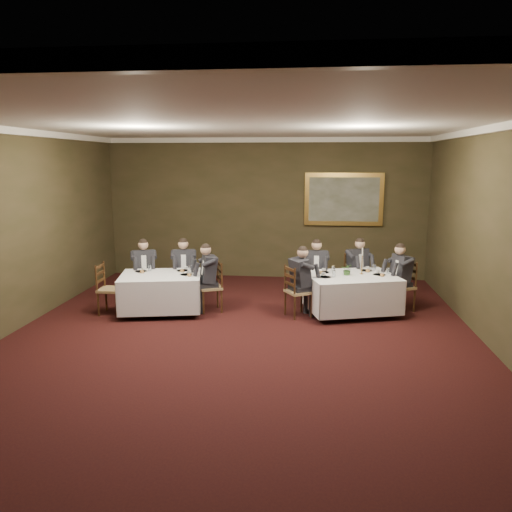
% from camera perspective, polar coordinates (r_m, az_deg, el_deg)
% --- Properties ---
extents(ground, '(10.00, 10.00, 0.00)m').
position_cam_1_polar(ground, '(8.13, -2.10, -10.39)').
color(ground, black).
rests_on(ground, ground).
extents(ceiling, '(8.00, 10.00, 0.10)m').
position_cam_1_polar(ceiling, '(7.60, -2.29, 15.03)').
color(ceiling, silver).
rests_on(ceiling, back_wall).
extents(back_wall, '(8.00, 0.10, 3.50)m').
position_cam_1_polar(back_wall, '(12.60, 1.08, 5.42)').
color(back_wall, '#322F19').
rests_on(back_wall, ground).
extents(front_wall, '(8.00, 0.10, 3.50)m').
position_cam_1_polar(front_wall, '(2.98, -16.50, -13.31)').
color(front_wall, '#322F19').
rests_on(front_wall, ground).
extents(right_wall, '(0.10, 10.00, 3.50)m').
position_cam_1_polar(right_wall, '(8.13, 26.96, 1.21)').
color(right_wall, '#322F19').
rests_on(right_wall, ground).
extents(crown_molding, '(8.00, 10.00, 0.12)m').
position_cam_1_polar(crown_molding, '(7.59, -2.28, 14.58)').
color(crown_molding, white).
rests_on(crown_molding, back_wall).
extents(table_main, '(1.98, 1.71, 0.67)m').
position_cam_1_polar(table_main, '(9.90, 10.79, -3.94)').
color(table_main, black).
rests_on(table_main, ground).
extents(table_second, '(1.76, 1.47, 0.67)m').
position_cam_1_polar(table_second, '(9.96, -10.80, -3.85)').
color(table_second, black).
rests_on(table_second, ground).
extents(chair_main_backleft, '(0.46, 0.44, 1.00)m').
position_cam_1_polar(chair_main_backleft, '(10.59, 6.80, -3.78)').
color(chair_main_backleft, olive).
rests_on(chair_main_backleft, ground).
extents(diner_main_backleft, '(0.43, 0.50, 1.35)m').
position_cam_1_polar(diner_main_backleft, '(10.52, 6.83, -2.59)').
color(diner_main_backleft, black).
rests_on(diner_main_backleft, chair_main_backleft).
extents(chair_main_backright, '(0.58, 0.57, 1.00)m').
position_cam_1_polar(chair_main_backright, '(10.88, 11.35, -3.51)').
color(chair_main_backright, olive).
rests_on(chair_main_backright, ground).
extents(diner_main_backright, '(0.57, 0.61, 1.35)m').
position_cam_1_polar(diner_main_backright, '(10.82, 11.42, -2.35)').
color(diner_main_backright, black).
rests_on(diner_main_backright, chair_main_backright).
extents(chair_main_endleft, '(0.59, 0.59, 1.00)m').
position_cam_1_polar(chair_main_endleft, '(9.62, 4.79, -5.25)').
color(chair_main_endleft, olive).
rests_on(chair_main_endleft, ground).
extents(diner_main_endleft, '(0.62, 0.59, 1.35)m').
position_cam_1_polar(diner_main_endleft, '(9.56, 4.87, -3.92)').
color(diner_main_endleft, black).
rests_on(diner_main_endleft, chair_main_endleft).
extents(chair_main_endright, '(0.56, 0.57, 1.00)m').
position_cam_1_polar(chair_main_endright, '(10.37, 16.29, -4.46)').
color(chair_main_endright, olive).
rests_on(chair_main_endright, ground).
extents(diner_main_endright, '(0.60, 0.56, 1.35)m').
position_cam_1_polar(diner_main_endright, '(10.30, 16.30, -3.24)').
color(diner_main_endright, black).
rests_on(diner_main_endright, chair_main_endright).
extents(chair_sec_backleft, '(0.56, 0.55, 1.00)m').
position_cam_1_polar(chair_sec_backleft, '(10.81, -12.58, -3.66)').
color(chair_sec_backleft, olive).
rests_on(chair_sec_backleft, ground).
extents(diner_sec_backleft, '(0.54, 0.59, 1.35)m').
position_cam_1_polar(diner_sec_backleft, '(10.75, -12.63, -2.49)').
color(diner_sec_backleft, black).
rests_on(diner_sec_backleft, chair_sec_backleft).
extents(chair_sec_backright, '(0.52, 0.51, 1.00)m').
position_cam_1_polar(chair_sec_backright, '(10.73, -8.17, -3.60)').
color(chair_sec_backright, olive).
rests_on(chair_sec_backright, ground).
extents(diner_sec_backright, '(0.50, 0.56, 1.35)m').
position_cam_1_polar(diner_sec_backright, '(10.67, -8.21, -2.43)').
color(diner_sec_backright, black).
rests_on(diner_sec_backright, chair_sec_backright).
extents(chair_sec_endright, '(0.55, 0.57, 1.00)m').
position_cam_1_polar(chair_sec_endright, '(9.95, -5.14, -4.69)').
color(chair_sec_endright, olive).
rests_on(chair_sec_endright, ground).
extents(diner_sec_endright, '(0.60, 0.55, 1.35)m').
position_cam_1_polar(diner_sec_endright, '(9.89, -5.23, -3.42)').
color(diner_sec_endright, black).
rests_on(diner_sec_endright, chair_sec_endright).
extents(chair_sec_endleft, '(0.42, 0.44, 1.00)m').
position_cam_1_polar(chair_sec_endleft, '(10.15, -16.29, -4.79)').
color(chair_sec_endleft, olive).
rests_on(chair_sec_endleft, ground).
extents(centerpiece, '(0.26, 0.24, 0.24)m').
position_cam_1_polar(centerpiece, '(9.79, 10.41, -1.47)').
color(centerpiece, '#2D5926').
rests_on(centerpiece, table_main).
extents(candlestick, '(0.08, 0.08, 0.53)m').
position_cam_1_polar(candlestick, '(9.92, 12.02, -0.92)').
color(candlestick, '#B68237').
rests_on(candlestick, table_main).
extents(place_setting_table_main, '(0.33, 0.31, 0.14)m').
position_cam_1_polar(place_setting_table_main, '(10.02, 8.01, -1.63)').
color(place_setting_table_main, white).
rests_on(place_setting_table_main, table_main).
extents(place_setting_table_second, '(0.33, 0.31, 0.14)m').
position_cam_1_polar(place_setting_table_second, '(10.25, -12.69, -1.52)').
color(place_setting_table_second, white).
rests_on(place_setting_table_second, table_second).
extents(painting, '(1.91, 0.09, 1.29)m').
position_cam_1_polar(painting, '(12.50, 9.99, 6.40)').
color(painting, '#DDB451').
rests_on(painting, back_wall).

